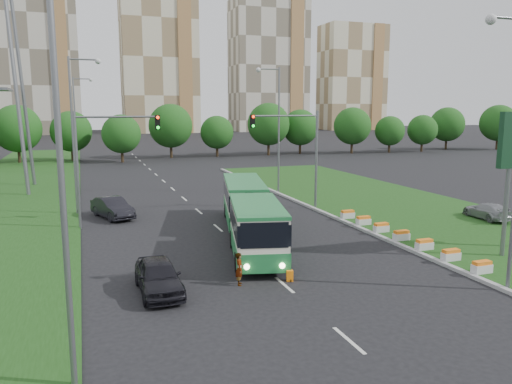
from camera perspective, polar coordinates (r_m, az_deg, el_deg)
name	(u,v)px	position (r m, az deg, el deg)	size (l,w,h in m)	color
ground	(292,246)	(30.17, 4.17, -6.20)	(360.00, 360.00, 0.00)	black
grass_median	(397,207)	(43.24, 15.86, -1.63)	(14.00, 60.00, 0.15)	#193F12
median_kerb	(323,212)	(39.70, 7.61, -2.30)	(0.30, 60.00, 0.18)	#989898
left_verge	(13,195)	(52.64, -25.98, -0.32)	(12.00, 110.00, 0.10)	#193F12
lane_markings	(180,195)	(48.11, -8.67, -0.37)	(0.20, 100.00, 0.01)	silver
flower_planters	(401,235)	(32.11, 16.28, -4.77)	(1.10, 13.70, 0.60)	silver
traffic_mast_median	(298,144)	(40.22, 4.86, 5.47)	(5.76, 0.32, 8.00)	slate
traffic_mast_left	(101,150)	(35.75, -17.28, 4.58)	(5.76, 0.32, 8.00)	slate
street_lamps	(203,138)	(37.68, -6.05, 6.17)	(36.00, 60.00, 12.00)	slate
tree_line	(217,131)	(84.52, -4.47, 6.99)	(120.00, 8.00, 9.00)	#154612
apartment_tower_cwest	(31,51)	(178.02, -24.29, 14.43)	(28.00, 15.00, 52.00)	beige
apartment_tower_ceast	(159,59)	(179.41, -11.02, 14.71)	(25.00, 15.00, 50.00)	beige
apartment_tower_east	(268,67)	(189.39, 1.43, 14.14)	(27.00, 15.00, 47.00)	beige
midrise_east	(352,78)	(204.11, 10.89, 12.66)	(24.00, 14.00, 40.00)	beige
articulated_bus	(246,212)	(31.64, -1.12, -2.33)	(2.58, 16.53, 2.72)	silver
car_left_near	(159,276)	(22.99, -11.08, -9.41)	(1.81, 4.50, 1.53)	black
car_left_far	(112,208)	(39.12, -16.09, -1.74)	(1.65, 4.75, 1.56)	black
car_median	(487,211)	(40.37, 24.93, -1.97)	(1.67, 4.12, 1.19)	gray
pedestrian	(239,269)	(23.52, -1.91, -8.78)	(0.57, 0.37, 1.55)	gray
shopping_trolley	(290,276)	(24.21, 3.88, -9.53)	(0.31, 0.33, 0.54)	orange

